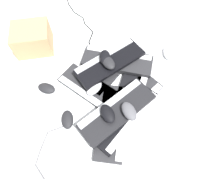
% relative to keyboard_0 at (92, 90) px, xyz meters
% --- Properties ---
extents(ground_plane, '(3.20, 3.20, 0.00)m').
position_rel_keyboard_0_xyz_m(ground_plane, '(-0.19, -0.03, -0.01)').
color(ground_plane, white).
extents(keyboard_0, '(0.45, 0.37, 0.03)m').
position_rel_keyboard_0_xyz_m(keyboard_0, '(0.00, 0.00, 0.00)').
color(keyboard_0, '#232326').
rests_on(keyboard_0, ground).
extents(keyboard_1, '(0.19, 0.45, 0.03)m').
position_rel_keyboard_0_xyz_m(keyboard_1, '(-0.13, 0.19, 0.00)').
color(keyboard_1, '#232326').
rests_on(keyboard_1, ground).
extents(keyboard_2, '(0.42, 0.42, 0.03)m').
position_rel_keyboard_0_xyz_m(keyboard_2, '(-0.22, 0.07, 0.00)').
color(keyboard_2, '#232326').
rests_on(keyboard_2, ground).
extents(keyboard_3, '(0.27, 0.46, 0.03)m').
position_rel_keyboard_0_xyz_m(keyboard_3, '(-0.25, -0.07, 0.00)').
color(keyboard_3, black).
rests_on(keyboard_3, ground).
extents(keyboard_4, '(0.38, 0.45, 0.03)m').
position_rel_keyboard_0_xyz_m(keyboard_4, '(-0.11, -0.18, 0.00)').
color(keyboard_4, '#232326').
rests_on(keyboard_4, ground).
extents(keyboard_5, '(0.46, 0.23, 0.03)m').
position_rel_keyboard_0_xyz_m(keyboard_5, '(-0.15, -0.20, 0.03)').
color(keyboard_5, '#232326').
rests_on(keyboard_5, keyboard_4).
extents(keyboard_6, '(0.44, 0.39, 0.03)m').
position_rel_keyboard_0_xyz_m(keyboard_6, '(-0.10, -0.17, 0.06)').
color(keyboard_6, black).
rests_on(keyboard_6, keyboard_5).
extents(keyboard_7, '(0.39, 0.44, 0.03)m').
position_rel_keyboard_0_xyz_m(keyboard_7, '(-0.19, 0.17, 0.03)').
color(keyboard_7, black).
rests_on(keyboard_7, keyboard_1).
extents(keyboard_8, '(0.43, 0.41, 0.03)m').
position_rel_keyboard_0_xyz_m(keyboard_8, '(-0.15, 0.15, 0.06)').
color(keyboard_8, black).
rests_on(keyboard_8, keyboard_7).
extents(mouse_0, '(0.07, 0.11, 0.04)m').
position_rel_keyboard_0_xyz_m(mouse_0, '(-0.48, -0.29, 0.01)').
color(mouse_0, silver).
rests_on(mouse_0, ground).
extents(mouse_1, '(0.08, 0.12, 0.04)m').
position_rel_keyboard_0_xyz_m(mouse_1, '(-0.07, -0.17, 0.10)').
color(mouse_1, black).
rests_on(mouse_1, keyboard_6).
extents(mouse_2, '(0.11, 0.13, 0.04)m').
position_rel_keyboard_0_xyz_m(mouse_2, '(-0.21, 0.17, 0.10)').
color(mouse_2, '#4C4C51').
rests_on(mouse_2, keyboard_8).
extents(mouse_3, '(0.08, 0.12, 0.04)m').
position_rel_keyboard_0_xyz_m(mouse_3, '(0.12, 0.19, 0.01)').
color(mouse_3, black).
rests_on(mouse_3, ground).
extents(mouse_4, '(0.11, 0.13, 0.04)m').
position_rel_keyboard_0_xyz_m(mouse_4, '(-0.10, 0.19, 0.10)').
color(mouse_4, black).
rests_on(mouse_4, keyboard_8).
extents(mouse_5, '(0.11, 0.13, 0.04)m').
position_rel_keyboard_0_xyz_m(mouse_5, '(-0.09, -0.14, 0.10)').
color(mouse_5, black).
rests_on(mouse_5, keyboard_6).
extents(mouse_6, '(0.13, 0.10, 0.04)m').
position_rel_keyboard_0_xyz_m(mouse_6, '(0.28, -0.00, 0.01)').
color(mouse_6, black).
rests_on(mouse_6, ground).
extents(mouse_7, '(0.12, 0.13, 0.04)m').
position_rel_keyboard_0_xyz_m(mouse_7, '(-0.01, 0.00, 0.04)').
color(mouse_7, '#B7B7BC').
rests_on(mouse_7, keyboard_0).
extents(cable_1, '(0.25, 0.54, 0.01)m').
position_rel_keyboard_0_xyz_m(cable_1, '(0.13, -0.60, -0.01)').
color(cable_1, black).
rests_on(cable_1, ground).
extents(cardboard_box, '(0.27, 0.24, 0.16)m').
position_rel_keyboard_0_xyz_m(cardboard_box, '(0.41, -0.33, 0.07)').
color(cardboard_box, tan).
rests_on(cardboard_box, ground).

